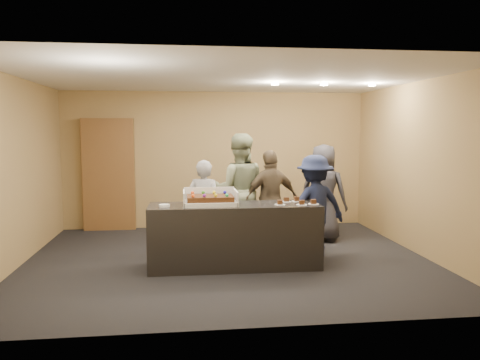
{
  "coord_description": "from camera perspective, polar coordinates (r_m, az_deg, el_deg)",
  "views": [
    {
      "loc": [
        -0.66,
        -6.86,
        1.93
      ],
      "look_at": [
        0.18,
        0.0,
        1.2
      ],
      "focal_mm": 35.0,
      "sensor_mm": 36.0,
      "label": 1
    }
  ],
  "objects": [
    {
      "name": "storage_cabinet",
      "position": [
        9.42,
        -15.7,
        0.64
      ],
      "size": [
        0.99,
        0.15,
        2.17
      ],
      "primitive_type": "cube",
      "color": "brown",
      "rests_on": "floor"
    },
    {
      "name": "ceiling_spotlights",
      "position": [
        7.74,
        10.23,
        11.41
      ],
      "size": [
        1.72,
        0.12,
        0.03
      ],
      "color": "#FFEAC6",
      "rests_on": "ceiling"
    },
    {
      "name": "slice_a",
      "position": [
        6.56,
        4.89,
        -2.83
      ],
      "size": [
        0.15,
        0.15,
        0.07
      ],
      "color": "white",
      "rests_on": "serving_counter"
    },
    {
      "name": "person_server_grey",
      "position": [
        7.35,
        -4.41,
        -3.31
      ],
      "size": [
        0.62,
        0.5,
        1.48
      ],
      "primitive_type": "imported",
      "rotation": [
        0.0,
        0.0,
        2.84
      ],
      "color": "#9B9CA0",
      "rests_on": "floor"
    },
    {
      "name": "slice_c",
      "position": [
        6.58,
        7.54,
        -2.83
      ],
      "size": [
        0.15,
        0.15,
        0.07
      ],
      "color": "white",
      "rests_on": "serving_counter"
    },
    {
      "name": "slice_b",
      "position": [
        6.84,
        5.66,
        -2.47
      ],
      "size": [
        0.15,
        0.15,
        0.07
      ],
      "color": "white",
      "rests_on": "serving_counter"
    },
    {
      "name": "sheet_cake",
      "position": [
        6.54,
        -3.67,
        -2.2
      ],
      "size": [
        0.64,
        0.44,
        0.12
      ],
      "color": "#311B0B",
      "rests_on": "cake_box"
    },
    {
      "name": "person_sage_man",
      "position": [
        7.78,
        -0.11,
        -1.28
      ],
      "size": [
        0.99,
        0.81,
        1.89
      ],
      "primitive_type": "imported",
      "rotation": [
        0.0,
        0.0,
        3.04
      ],
      "color": "gray",
      "rests_on": "floor"
    },
    {
      "name": "plate_stack",
      "position": [
        6.44,
        -9.21,
        -3.11
      ],
      "size": [
        0.14,
        0.14,
        0.04
      ],
      "primitive_type": "cylinder",
      "color": "white",
      "rests_on": "serving_counter"
    },
    {
      "name": "serving_counter",
      "position": [
        6.67,
        -0.67,
        -6.82
      ],
      "size": [
        2.41,
        0.73,
        0.9
      ],
      "primitive_type": "cube",
      "rotation": [
        0.0,
        0.0,
        -0.01
      ],
      "color": "black",
      "rests_on": "floor"
    },
    {
      "name": "person_navy_man",
      "position": [
        7.28,
        9.06,
        -3.12
      ],
      "size": [
        1.11,
        0.77,
        1.57
      ],
      "primitive_type": "imported",
      "rotation": [
        0.0,
        0.0,
        3.34
      ],
      "color": "#171F3D",
      "rests_on": "floor"
    },
    {
      "name": "cake_box",
      "position": [
        6.57,
        -3.67,
        -2.59
      ],
      "size": [
        0.75,
        0.52,
        0.22
      ],
      "color": "white",
      "rests_on": "serving_counter"
    },
    {
      "name": "slice_d",
      "position": [
        6.9,
        6.92,
        -2.42
      ],
      "size": [
        0.15,
        0.15,
        0.07
      ],
      "color": "white",
      "rests_on": "serving_counter"
    },
    {
      "name": "slice_e",
      "position": [
        6.67,
        8.94,
        -2.74
      ],
      "size": [
        0.15,
        0.15,
        0.07
      ],
      "color": "white",
      "rests_on": "serving_counter"
    },
    {
      "name": "room",
      "position": [
        6.92,
        -1.5,
        1.2
      ],
      "size": [
        6.04,
        6.0,
        2.7
      ],
      "color": "black",
      "rests_on": "ground"
    },
    {
      "name": "person_dark_suit",
      "position": [
        8.34,
        10.1,
        -1.52
      ],
      "size": [
        0.99,
        0.9,
        1.7
      ],
      "primitive_type": "imported",
      "rotation": [
        0.0,
        0.0,
        2.58
      ],
      "color": "#2A292F",
      "rests_on": "floor"
    },
    {
      "name": "person_brown_extra",
      "position": [
        7.69,
        3.79,
        -2.38
      ],
      "size": [
        1.02,
        0.62,
        1.62
      ],
      "primitive_type": "imported",
      "rotation": [
        0.0,
        0.0,
        3.39
      ],
      "color": "brown",
      "rests_on": "floor"
    }
  ]
}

